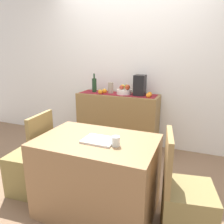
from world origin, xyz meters
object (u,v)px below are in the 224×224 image
(fruit_bowl, at_px, (124,92))
(open_book, at_px, (99,140))
(sideboard_console, at_px, (118,121))
(chair_by_corner, at_px, (185,207))
(ceramic_vase, at_px, (111,88))
(dining_table, at_px, (97,176))
(chair_near_window, at_px, (31,169))
(coffee_maker, at_px, (140,85))
(wine_bottle, at_px, (94,85))
(coffee_cup, at_px, (116,141))

(fruit_bowl, xyz_separation_m, open_book, (0.29, -1.50, -0.17))
(sideboard_console, bearing_deg, chair_by_corner, -52.10)
(ceramic_vase, height_order, dining_table, ceramic_vase)
(chair_near_window, bearing_deg, coffee_maker, 61.45)
(fruit_bowl, bearing_deg, wine_bottle, 180.00)
(ceramic_vase, relative_size, chair_near_window, 0.19)
(dining_table, xyz_separation_m, coffee_cup, (0.21, -0.07, 0.41))
(sideboard_console, xyz_separation_m, open_book, (0.39, -1.50, 0.31))
(ceramic_vase, distance_m, dining_table, 1.65)
(sideboard_console, relative_size, chair_by_corner, 1.41)
(dining_table, height_order, open_book, open_book)
(coffee_cup, distance_m, chair_near_window, 1.14)
(coffee_maker, xyz_separation_m, chair_near_window, (-0.80, -1.47, -0.76))
(dining_table, bearing_deg, coffee_cup, -17.23)
(open_book, bearing_deg, coffee_cup, -11.21)
(sideboard_console, bearing_deg, ceramic_vase, 180.00)
(sideboard_console, xyz_separation_m, wine_bottle, (-0.40, 0.00, 0.55))
(sideboard_console, bearing_deg, chair_near_window, -107.17)
(coffee_cup, bearing_deg, chair_near_window, 176.23)
(fruit_bowl, distance_m, coffee_maker, 0.27)
(dining_table, height_order, chair_by_corner, chair_by_corner)
(wine_bottle, distance_m, open_book, 1.71)
(coffee_maker, bearing_deg, chair_near_window, -118.55)
(open_book, xyz_separation_m, coffee_cup, (0.17, -0.04, 0.03))
(coffee_cup, bearing_deg, dining_table, 162.77)
(chair_near_window, relative_size, chair_by_corner, 1.00)
(open_book, height_order, chair_near_window, chair_near_window)
(fruit_bowl, bearing_deg, chair_near_window, -110.71)
(ceramic_vase, xyz_separation_m, chair_by_corner, (1.27, -1.47, -0.69))
(sideboard_console, relative_size, coffee_cup, 15.31)
(fruit_bowl, bearing_deg, open_book, -79.24)
(coffee_cup, bearing_deg, coffee_maker, 97.82)
(ceramic_vase, relative_size, open_book, 0.62)
(fruit_bowl, xyz_separation_m, coffee_maker, (0.24, 0.00, 0.11))
(coffee_cup, bearing_deg, open_book, 168.17)
(wine_bottle, bearing_deg, coffee_maker, 0.00)
(coffee_maker, relative_size, coffee_cup, 3.68)
(chair_near_window, bearing_deg, fruit_bowl, 69.29)
(coffee_maker, bearing_deg, dining_table, -89.96)
(chair_by_corner, bearing_deg, sideboard_console, 127.90)
(dining_table, bearing_deg, chair_near_window, 179.89)
(wine_bottle, xyz_separation_m, coffee_maker, (0.75, 0.00, 0.04))
(coffee_maker, relative_size, chair_near_window, 0.34)
(fruit_bowl, relative_size, dining_table, 0.21)
(dining_table, height_order, chair_near_window, chair_near_window)
(wine_bottle, xyz_separation_m, coffee_cup, (0.96, -1.54, -0.21))
(coffee_maker, bearing_deg, fruit_bowl, 180.00)
(coffee_cup, bearing_deg, chair_by_corner, 6.02)
(coffee_maker, height_order, open_book, coffee_maker)
(fruit_bowl, xyz_separation_m, chair_near_window, (-0.56, -1.47, -0.65))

